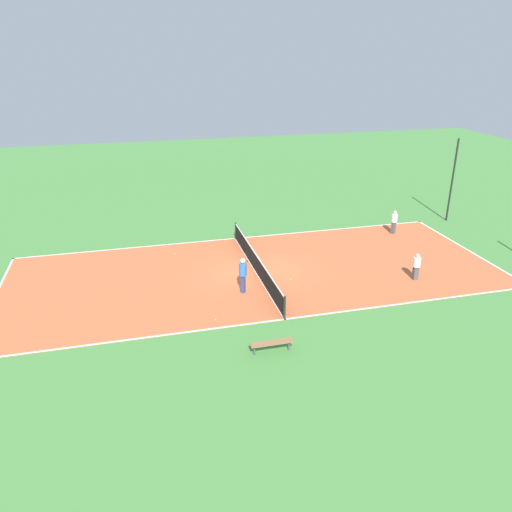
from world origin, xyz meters
TOP-DOWN VIEW (x-y plane):
  - ground_plane at (0.00, 0.00)m, footprint 80.00×80.00m
  - court_surface at (0.00, 0.00)m, footprint 10.02×24.91m
  - tennis_net at (0.00, 0.00)m, footprint 9.82×0.10m
  - bench at (7.17, -1.22)m, footprint 0.36×1.66m
  - player_near_white at (2.81, 7.43)m, footprint 0.38×0.38m
  - player_far_white at (-3.42, 9.62)m, footprint 0.49×0.49m
  - player_near_blue at (2.04, -1.15)m, footprint 0.99×0.66m
  - tennis_ball_far_baseline at (1.38, 1.44)m, footprint 0.07×0.07m
  - tennis_ball_near_net at (-3.28, -3.80)m, footprint 0.07×0.07m
  - tennis_ball_left_sideline at (-4.20, 3.59)m, footprint 0.07×0.07m
  - tennis_ball_midcourt at (4.32, -2.88)m, footprint 0.07×0.07m
  - fence_post_back_left at (-4.84, 14.32)m, footprint 0.12×0.12m

SIDE VIEW (x-z plane):
  - ground_plane at x=0.00m, z-range 0.00..0.00m
  - court_surface at x=0.00m, z-range 0.00..0.02m
  - tennis_ball_far_baseline at x=1.38m, z-range 0.02..0.09m
  - tennis_ball_near_net at x=-3.28m, z-range 0.02..0.09m
  - tennis_ball_left_sideline at x=-4.20m, z-range 0.02..0.09m
  - tennis_ball_midcourt at x=4.32m, z-range 0.02..0.09m
  - bench at x=7.17m, z-range 0.16..0.61m
  - tennis_net at x=0.00m, z-range 0.03..1.06m
  - player_near_white at x=2.81m, z-range 0.10..1.48m
  - player_far_white at x=-3.42m, z-range 0.11..1.57m
  - player_near_blue at x=2.04m, z-range 0.16..1.88m
  - fence_post_back_left at x=-4.84m, z-range 0.00..5.39m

